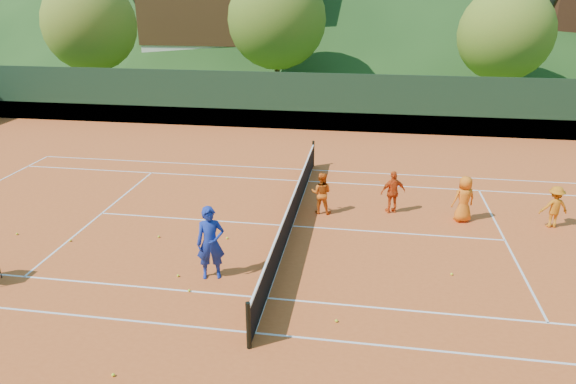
# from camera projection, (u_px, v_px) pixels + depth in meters

# --- Properties ---
(ground) EXTENTS (400.00, 400.00, 0.00)m
(ground) POSITION_uv_depth(u_px,v_px,m) (292.00, 227.00, 16.14)
(ground) COLOR #2D541A
(ground) RESTS_ON ground
(clay_court) EXTENTS (40.00, 24.00, 0.02)m
(clay_court) POSITION_uv_depth(u_px,v_px,m) (292.00, 226.00, 16.14)
(clay_court) COLOR #C0501F
(clay_court) RESTS_ON ground
(coach) EXTENTS (0.81, 0.65, 1.95)m
(coach) POSITION_uv_depth(u_px,v_px,m) (211.00, 243.00, 12.93)
(coach) COLOR navy
(coach) RESTS_ON clay_court
(student_a) EXTENTS (0.72, 0.58, 1.40)m
(student_a) POSITION_uv_depth(u_px,v_px,m) (321.00, 193.00, 16.86)
(student_a) COLOR orange
(student_a) RESTS_ON clay_court
(student_b) EXTENTS (0.92, 0.63, 1.44)m
(student_b) POSITION_uv_depth(u_px,v_px,m) (393.00, 192.00, 16.89)
(student_b) COLOR #DA4913
(student_b) RESTS_ON clay_court
(student_c) EXTENTS (0.86, 0.71, 1.50)m
(student_c) POSITION_uv_depth(u_px,v_px,m) (464.00, 199.00, 16.24)
(student_c) COLOR orange
(student_c) RESTS_ON clay_court
(student_d) EXTENTS (0.94, 0.64, 1.34)m
(student_d) POSITION_uv_depth(u_px,v_px,m) (554.00, 207.00, 15.86)
(student_d) COLOR orange
(student_d) RESTS_ON clay_court
(tennis_ball_1) EXTENTS (0.07, 0.07, 0.07)m
(tennis_ball_1) POSITION_uv_depth(u_px,v_px,m) (336.00, 321.00, 11.44)
(tennis_ball_1) COLOR #D7F629
(tennis_ball_1) RESTS_ON clay_court
(tennis_ball_2) EXTENTS (0.07, 0.07, 0.07)m
(tennis_ball_2) POSITION_uv_depth(u_px,v_px,m) (208.00, 262.00, 13.91)
(tennis_ball_2) COLOR #D7F629
(tennis_ball_2) RESTS_ON clay_court
(tennis_ball_5) EXTENTS (0.07, 0.07, 0.07)m
(tennis_ball_5) POSITION_uv_depth(u_px,v_px,m) (70.00, 240.00, 15.13)
(tennis_ball_5) COLOR #D7F629
(tennis_ball_5) RESTS_ON clay_court
(tennis_ball_8) EXTENTS (0.07, 0.07, 0.07)m
(tennis_ball_8) POSITION_uv_depth(u_px,v_px,m) (189.00, 291.00, 12.60)
(tennis_ball_8) COLOR #D7F629
(tennis_ball_8) RESTS_ON clay_court
(tennis_ball_9) EXTENTS (0.07, 0.07, 0.07)m
(tennis_ball_9) POSITION_uv_depth(u_px,v_px,m) (227.00, 238.00, 15.27)
(tennis_ball_9) COLOR #D7F629
(tennis_ball_9) RESTS_ON clay_court
(tennis_ball_10) EXTENTS (0.07, 0.07, 0.07)m
(tennis_ball_10) POSITION_uv_depth(u_px,v_px,m) (113.00, 375.00, 9.83)
(tennis_ball_10) COLOR #D7F629
(tennis_ball_10) RESTS_ON clay_court
(tennis_ball_11) EXTENTS (0.07, 0.07, 0.07)m
(tennis_ball_11) POSITION_uv_depth(u_px,v_px,m) (178.00, 276.00, 13.26)
(tennis_ball_11) COLOR #D7F629
(tennis_ball_11) RESTS_ON clay_court
(tennis_ball_12) EXTENTS (0.07, 0.07, 0.07)m
(tennis_ball_12) POSITION_uv_depth(u_px,v_px,m) (159.00, 237.00, 15.36)
(tennis_ball_12) COLOR #D7F629
(tennis_ball_12) RESTS_ON clay_court
(tennis_ball_15) EXTENTS (0.07, 0.07, 0.07)m
(tennis_ball_15) POSITION_uv_depth(u_px,v_px,m) (452.00, 274.00, 13.33)
(tennis_ball_15) COLOR #D7F629
(tennis_ball_15) RESTS_ON clay_court
(tennis_ball_17) EXTENTS (0.07, 0.07, 0.07)m
(tennis_ball_17) POSITION_uv_depth(u_px,v_px,m) (17.00, 234.00, 15.54)
(tennis_ball_17) COLOR #D7F629
(tennis_ball_17) RESTS_ON clay_court
(court_lines) EXTENTS (23.83, 11.03, 0.00)m
(court_lines) POSITION_uv_depth(u_px,v_px,m) (292.00, 226.00, 16.14)
(court_lines) COLOR silver
(court_lines) RESTS_ON clay_court
(tennis_net) EXTENTS (0.10, 12.07, 1.10)m
(tennis_net) POSITION_uv_depth(u_px,v_px,m) (292.00, 211.00, 15.95)
(tennis_net) COLOR black
(tennis_net) RESTS_ON clay_court
(perimeter_fence) EXTENTS (40.40, 24.24, 3.00)m
(perimeter_fence) POSITION_uv_depth(u_px,v_px,m) (292.00, 189.00, 15.68)
(perimeter_fence) COLOR black
(perimeter_fence) RESTS_ON clay_court
(chalet_left) EXTENTS (13.80, 9.93, 12.92)m
(chalet_left) POSITION_uv_depth(u_px,v_px,m) (227.00, 7.00, 43.10)
(chalet_left) COLOR beige
(chalet_left) RESTS_ON ground
(chalet_mid) EXTENTS (12.65, 8.82, 11.45)m
(chalet_mid) POSITION_uv_depth(u_px,v_px,m) (418.00, 14.00, 44.71)
(chalet_mid) COLOR beige
(chalet_mid) RESTS_ON ground
(tree_a) EXTENTS (6.00, 6.00, 7.88)m
(tree_a) POSITION_uv_depth(u_px,v_px,m) (89.00, 25.00, 33.22)
(tree_a) COLOR #412A1A
(tree_a) RESTS_ON ground
(tree_b) EXTENTS (6.40, 6.40, 8.40)m
(tree_b) POSITION_uv_depth(u_px,v_px,m) (277.00, 19.00, 33.21)
(tree_b) COLOR #412A1A
(tree_b) RESTS_ON ground
(tree_c) EXTENTS (5.60, 5.60, 7.35)m
(tree_c) POSITION_uv_depth(u_px,v_px,m) (505.00, 34.00, 30.51)
(tree_c) COLOR #42281A
(tree_c) RESTS_ON ground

